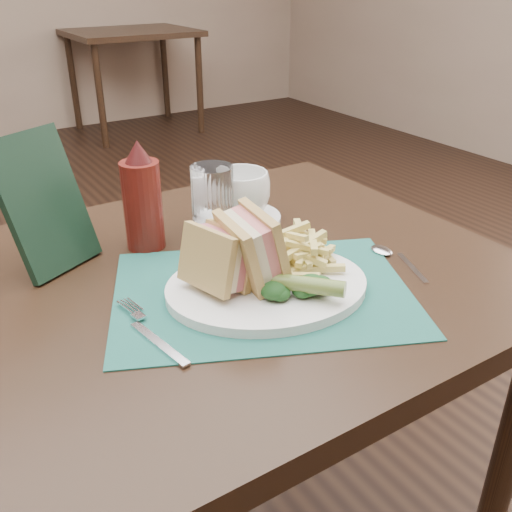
{
  "coord_description": "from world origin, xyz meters",
  "views": [
    {
      "loc": [
        -0.39,
        -1.2,
        1.18
      ],
      "look_at": [
        0.02,
        -0.56,
        0.8
      ],
      "focal_mm": 40.0,
      "sensor_mm": 36.0,
      "label": 1
    }
  ],
  "objects_px": {
    "ketchup_bottle": "(142,195)",
    "drinking_glass": "(213,202)",
    "table_bg_right": "(136,82)",
    "check_presenter": "(44,203)",
    "table_main": "(230,444)",
    "coffee_cup": "(241,194)",
    "sandwich_half_b": "(239,250)",
    "placemat": "(263,292)",
    "saucer": "(241,218)",
    "sandwich_half_a": "(207,263)",
    "plate": "(267,286)"
  },
  "relations": [
    {
      "from": "sandwich_half_b",
      "to": "ketchup_bottle",
      "type": "height_order",
      "value": "ketchup_bottle"
    },
    {
      "from": "check_presenter",
      "to": "placemat",
      "type": "bearing_deg",
      "value": -75.0
    },
    {
      "from": "coffee_cup",
      "to": "ketchup_bottle",
      "type": "distance_m",
      "value": 0.2
    },
    {
      "from": "table_bg_right",
      "to": "saucer",
      "type": "height_order",
      "value": "saucer"
    },
    {
      "from": "table_main",
      "to": "check_presenter",
      "type": "relative_size",
      "value": 4.1
    },
    {
      "from": "table_bg_right",
      "to": "drinking_glass",
      "type": "relative_size",
      "value": 6.92
    },
    {
      "from": "placemat",
      "to": "ketchup_bottle",
      "type": "bearing_deg",
      "value": 108.89
    },
    {
      "from": "placemat",
      "to": "sandwich_half_b",
      "type": "relative_size",
      "value": 3.91
    },
    {
      "from": "ketchup_bottle",
      "to": "drinking_glass",
      "type": "bearing_deg",
      "value": -13.51
    },
    {
      "from": "sandwich_half_b",
      "to": "coffee_cup",
      "type": "bearing_deg",
      "value": 65.01
    },
    {
      "from": "check_presenter",
      "to": "ketchup_bottle",
      "type": "bearing_deg",
      "value": -33.99
    },
    {
      "from": "sandwich_half_a",
      "to": "coffee_cup",
      "type": "distance_m",
      "value": 0.3
    },
    {
      "from": "plate",
      "to": "sandwich_half_a",
      "type": "height_order",
      "value": "sandwich_half_a"
    },
    {
      "from": "sandwich_half_b",
      "to": "saucer",
      "type": "bearing_deg",
      "value": 65.01
    },
    {
      "from": "sandwich_half_b",
      "to": "coffee_cup",
      "type": "distance_m",
      "value": 0.27
    },
    {
      "from": "saucer",
      "to": "drinking_glass",
      "type": "bearing_deg",
      "value": -156.07
    },
    {
      "from": "table_main",
      "to": "sandwich_half_a",
      "type": "height_order",
      "value": "sandwich_half_a"
    },
    {
      "from": "table_main",
      "to": "coffee_cup",
      "type": "distance_m",
      "value": 0.47
    },
    {
      "from": "plate",
      "to": "check_presenter",
      "type": "height_order",
      "value": "check_presenter"
    },
    {
      "from": "sandwich_half_b",
      "to": "check_presenter",
      "type": "bearing_deg",
      "value": 136.83
    },
    {
      "from": "sandwich_half_b",
      "to": "coffee_cup",
      "type": "relative_size",
      "value": 1.01
    },
    {
      "from": "saucer",
      "to": "check_presenter",
      "type": "bearing_deg",
      "value": 178.07
    },
    {
      "from": "table_bg_right",
      "to": "check_presenter",
      "type": "bearing_deg",
      "value": -113.32
    },
    {
      "from": "ketchup_bottle",
      "to": "saucer",
      "type": "bearing_deg",
      "value": 1.86
    },
    {
      "from": "table_main",
      "to": "saucer",
      "type": "relative_size",
      "value": 6.0
    },
    {
      "from": "sandwich_half_a",
      "to": "drinking_glass",
      "type": "xyz_separation_m",
      "value": [
        0.11,
        0.19,
        0.0
      ]
    },
    {
      "from": "saucer",
      "to": "plate",
      "type": "bearing_deg",
      "value": -113.04
    },
    {
      "from": "sandwich_half_a",
      "to": "ketchup_bottle",
      "type": "height_order",
      "value": "ketchup_bottle"
    },
    {
      "from": "saucer",
      "to": "check_presenter",
      "type": "xyz_separation_m",
      "value": [
        -0.35,
        0.01,
        0.1
      ]
    },
    {
      "from": "table_bg_right",
      "to": "drinking_glass",
      "type": "bearing_deg",
      "value": -109.21
    },
    {
      "from": "placemat",
      "to": "check_presenter",
      "type": "distance_m",
      "value": 0.36
    },
    {
      "from": "sandwich_half_b",
      "to": "coffee_cup",
      "type": "height_order",
      "value": "sandwich_half_b"
    },
    {
      "from": "table_main",
      "to": "coffee_cup",
      "type": "height_order",
      "value": "coffee_cup"
    },
    {
      "from": "table_bg_right",
      "to": "sandwich_half_b",
      "type": "distance_m",
      "value": 3.93
    },
    {
      "from": "table_main",
      "to": "coffee_cup",
      "type": "bearing_deg",
      "value": 51.11
    },
    {
      "from": "saucer",
      "to": "sandwich_half_b",
      "type": "bearing_deg",
      "value": -121.66
    },
    {
      "from": "coffee_cup",
      "to": "check_presenter",
      "type": "distance_m",
      "value": 0.35
    },
    {
      "from": "saucer",
      "to": "ketchup_bottle",
      "type": "distance_m",
      "value": 0.21
    },
    {
      "from": "table_main",
      "to": "sandwich_half_b",
      "type": "height_order",
      "value": "sandwich_half_b"
    },
    {
      "from": "plate",
      "to": "saucer",
      "type": "height_order",
      "value": "plate"
    },
    {
      "from": "table_bg_right",
      "to": "saucer",
      "type": "relative_size",
      "value": 6.0
    },
    {
      "from": "sandwich_half_a",
      "to": "sandwich_half_b",
      "type": "distance_m",
      "value": 0.05
    },
    {
      "from": "placemat",
      "to": "sandwich_half_b",
      "type": "distance_m",
      "value": 0.08
    },
    {
      "from": "sandwich_half_b",
      "to": "drinking_glass",
      "type": "relative_size",
      "value": 0.85
    },
    {
      "from": "table_main",
      "to": "check_presenter",
      "type": "xyz_separation_m",
      "value": [
        -0.22,
        0.16,
        0.48
      ]
    },
    {
      "from": "drinking_glass",
      "to": "check_presenter",
      "type": "relative_size",
      "value": 0.59
    },
    {
      "from": "table_main",
      "to": "check_presenter",
      "type": "distance_m",
      "value": 0.56
    },
    {
      "from": "plate",
      "to": "sandwich_half_b",
      "type": "distance_m",
      "value": 0.07
    },
    {
      "from": "table_bg_right",
      "to": "check_presenter",
      "type": "relative_size",
      "value": 4.1
    },
    {
      "from": "plate",
      "to": "table_main",
      "type": "bearing_deg",
      "value": 117.01
    }
  ]
}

